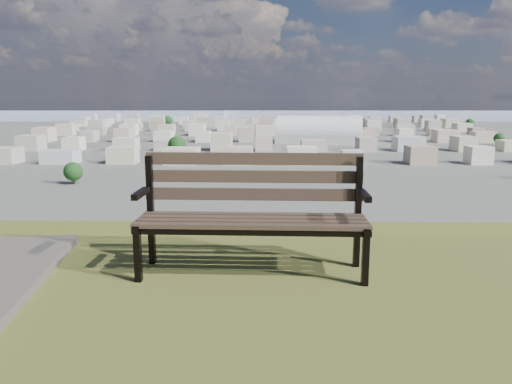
{
  "coord_description": "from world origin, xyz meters",
  "views": [
    {
      "loc": [
        -1.07,
        -1.04,
        26.42
      ],
      "look_at": [
        -1.16,
        4.83,
        25.3
      ],
      "focal_mm": 35.0,
      "sensor_mm": 36.0,
      "label": 1
    }
  ],
  "objects": [
    {
      "name": "arena",
      "position": [
        31.11,
        293.4,
        4.89
      ],
      "size": [
        52.37,
        30.48,
        20.75
      ],
      "rotation": [
        0.0,
        0.0,
        -0.21
      ],
      "color": "silver",
      "rests_on": "ground"
    },
    {
      "name": "city_trees",
      "position": [
        -26.39,
        319.0,
        4.83
      ],
      "size": [
        406.52,
        387.2,
        9.98
      ],
      "color": "#2E2117",
      "rests_on": "ground"
    },
    {
      "name": "bay_water",
      "position": [
        0.0,
        900.0,
        0.0
      ],
      "size": [
        2400.0,
        700.0,
        0.12
      ],
      "primitive_type": "cube",
      "color": "gray",
      "rests_on": "ground"
    },
    {
      "name": "far_hills",
      "position": [
        -60.92,
        1402.93,
        25.47
      ],
      "size": [
        2050.0,
        340.0,
        60.0
      ],
      "color": "#A4AECC",
      "rests_on": "ground"
    },
    {
      "name": "park_bench",
      "position": [
        -1.16,
        2.93,
        25.54
      ],
      "size": [
        1.85,
        0.64,
        0.96
      ],
      "rotation": [
        0.0,
        0.0,
        -0.03
      ],
      "color": "#433626",
      "rests_on": "hilltop_mesa"
    },
    {
      "name": "city_blocks",
      "position": [
        0.0,
        394.44,
        3.5
      ],
      "size": [
        395.0,
        361.0,
        7.0
      ],
      "color": "beige",
      "rests_on": "ground"
    }
  ]
}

